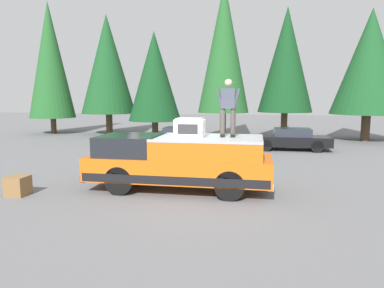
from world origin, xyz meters
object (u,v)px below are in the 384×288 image
at_px(compressor_unit, 190,128).
at_px(wooden_crate, 18,186).
at_px(pickup_truck, 180,161).
at_px(person_on_truck_bed, 228,106).
at_px(parked_car_grey, 181,138).
at_px(parked_car_black, 291,139).

xyz_separation_m(compressor_unit, wooden_crate, (-1.31, 4.80, -1.65)).
bearing_deg(pickup_truck, compressor_unit, -114.96).
distance_m(pickup_truck, person_on_truck_bed, 2.22).
relative_size(pickup_truck, parked_car_grey, 1.35).
height_order(pickup_truck, parked_car_black, pickup_truck).
distance_m(compressor_unit, parked_car_grey, 9.00).
relative_size(pickup_truck, compressor_unit, 6.60).
bearing_deg(parked_car_grey, wooden_crate, 164.93).
xyz_separation_m(compressor_unit, parked_car_grey, (8.64, 2.13, -1.35)).
height_order(person_on_truck_bed, parked_car_black, person_on_truck_bed).
bearing_deg(parked_car_grey, person_on_truck_bed, -159.00).
relative_size(person_on_truck_bed, parked_car_black, 0.41).
bearing_deg(compressor_unit, person_on_truck_bed, -78.28).
relative_size(compressor_unit, person_on_truck_bed, 0.50).
bearing_deg(wooden_crate, person_on_truck_bed, -75.44).
height_order(parked_car_grey, wooden_crate, parked_car_grey).
bearing_deg(parked_car_black, person_on_truck_bed, 163.23).
distance_m(person_on_truck_bed, parked_car_black, 9.44).
bearing_deg(wooden_crate, compressor_unit, -74.80).
bearing_deg(person_on_truck_bed, pickup_truck, 92.71).
bearing_deg(person_on_truck_bed, compressor_unit, 101.72).
distance_m(parked_car_black, parked_car_grey, 5.91).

